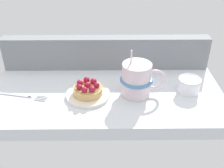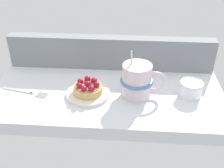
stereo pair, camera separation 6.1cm
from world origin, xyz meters
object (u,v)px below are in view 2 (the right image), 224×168
(raspberry_tart, at_px, (88,88))
(dessert_fork, at_px, (25,91))
(dessert_plate, at_px, (88,94))
(coffee_mug, at_px, (137,81))
(sugar_bowl, at_px, (191,88))

(raspberry_tart, bearing_deg, dessert_fork, 179.94)
(dessert_plate, bearing_deg, raspberry_tart, 34.81)
(coffee_mug, bearing_deg, dessert_plate, -175.81)
(dessert_fork, height_order, sugar_bowl, sugar_bowl)
(dessert_plate, relative_size, sugar_bowl, 1.88)
(raspberry_tart, distance_m, dessert_fork, 0.20)
(dessert_plate, bearing_deg, sugar_bowl, 4.26)
(dessert_plate, bearing_deg, coffee_mug, 4.19)
(coffee_mug, bearing_deg, raspberry_tart, -175.85)
(dessert_plate, height_order, raspberry_tart, raspberry_tart)
(raspberry_tart, relative_size, coffee_mug, 0.58)
(dessert_plate, height_order, dessert_fork, dessert_plate)
(raspberry_tart, relative_size, dessert_fork, 0.56)
(raspberry_tart, bearing_deg, coffee_mug, 4.15)
(coffee_mug, distance_m, dessert_fork, 0.35)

